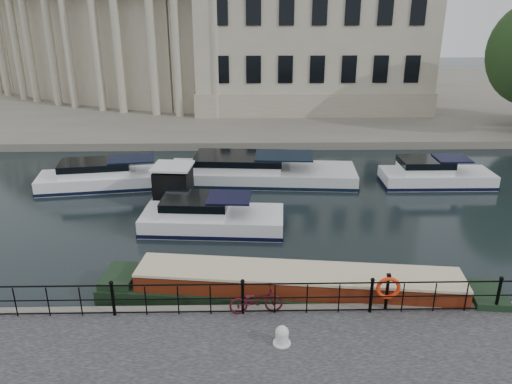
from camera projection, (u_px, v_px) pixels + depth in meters
ground_plane at (243, 290)px, 17.93m from camera, size 160.00×160.00×0.00m
far_bank at (244, 95)px, 54.26m from camera, size 120.00×42.00×0.55m
railing at (243, 295)px, 15.40m from camera, size 24.14×0.14×1.22m
civic_building at (233, 32)px, 47.82m from camera, size 53.55×31.84×16.85m
bicycle at (256, 300)px, 15.52m from camera, size 1.74×0.77×0.89m
mooring_bollard at (282, 336)px, 14.15m from camera, size 0.52×0.52×0.58m
life_ring_post at (388, 288)px, 15.51m from camera, size 0.77×0.20×1.26m
narrowboat at (297, 292)px, 17.10m from camera, size 13.86×3.44×1.51m
harbour_hut at (174, 187)px, 25.13m from camera, size 2.79×2.41×2.16m
cabin_cruisers at (246, 184)px, 27.26m from camera, size 25.42×10.00×1.99m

